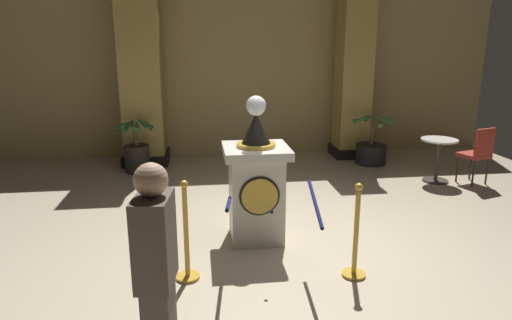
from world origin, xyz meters
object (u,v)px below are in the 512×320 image
object	(u,v)px
stanchion_far	(355,245)
cafe_table	(438,154)
stanchion_near	(187,245)
cafe_chair_red	(478,151)
pedestal_clock	(256,184)
potted_palm_right	(371,150)
potted_palm_left	(137,153)
bystander_guest	(157,275)

from	to	relation	value
stanchion_far	cafe_table	world-z (taller)	stanchion_far
stanchion_near	cafe_chair_red	world-z (taller)	stanchion_near
pedestal_clock	cafe_table	bearing A→B (deg)	29.34
stanchion_near	potted_palm_right	world-z (taller)	stanchion_near
stanchion_near	stanchion_far	size ratio (longest dim) A/B	1.04
stanchion_far	potted_palm_right	bearing A→B (deg)	66.56
pedestal_clock	potted_palm_left	size ratio (longest dim) A/B	1.65
stanchion_near	potted_palm_right	bearing A→B (deg)	49.00
potted_palm_right	pedestal_clock	bearing A→B (deg)	-130.40
stanchion_far	cafe_chair_red	distance (m)	4.06
cafe_table	potted_palm_left	bearing A→B (deg)	166.15
potted_palm_right	stanchion_near	bearing A→B (deg)	-131.00
potted_palm_right	cafe_table	distance (m)	1.44
stanchion_near	potted_palm_left	distance (m)	4.11
stanchion_far	cafe_chair_red	size ratio (longest dim) A/B	1.03
pedestal_clock	stanchion_near	bearing A→B (deg)	-133.14
potted_palm_left	bystander_guest	world-z (taller)	bystander_guest
potted_palm_left	bystander_guest	xyz separation A→B (m)	(0.84, -5.42, 0.47)
potted_palm_right	cafe_chair_red	size ratio (longest dim) A/B	1.05
stanchion_near	cafe_chair_red	xyz separation A→B (m)	(4.71, 2.51, 0.21)
stanchion_near	bystander_guest	world-z (taller)	bystander_guest
pedestal_clock	potted_palm_right	world-z (taller)	pedestal_clock
potted_palm_left	potted_palm_right	world-z (taller)	potted_palm_left
bystander_guest	cafe_table	world-z (taller)	bystander_guest
pedestal_clock	stanchion_far	distance (m)	1.38
potted_palm_right	stanchion_far	bearing A→B (deg)	-113.44
stanchion_near	bystander_guest	xyz separation A→B (m)	(-0.14, -1.43, 0.48)
stanchion_far	potted_palm_right	size ratio (longest dim) A/B	0.98
pedestal_clock	stanchion_near	xyz separation A→B (m)	(-0.80, -0.86, -0.33)
bystander_guest	stanchion_far	bearing A→B (deg)	34.93
pedestal_clock	cafe_chair_red	xyz separation A→B (m)	(3.91, 1.65, -0.11)
potted_palm_right	cafe_chair_red	world-z (taller)	potted_palm_right
bystander_guest	cafe_table	distance (m)	5.98
cafe_chair_red	stanchion_near	bearing A→B (deg)	-151.97
pedestal_clock	bystander_guest	size ratio (longest dim) A/B	1.08
cafe_table	bystander_guest	bearing A→B (deg)	-135.80
potted_palm_right	potted_palm_left	bearing A→B (deg)	-179.98
potted_palm_right	bystander_guest	size ratio (longest dim) A/B	0.63
stanchion_near	stanchion_far	distance (m)	1.68
pedestal_clock	cafe_table	world-z (taller)	pedestal_clock
potted_palm_left	cafe_chair_red	distance (m)	5.88
stanchion_far	bystander_guest	world-z (taller)	bystander_guest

